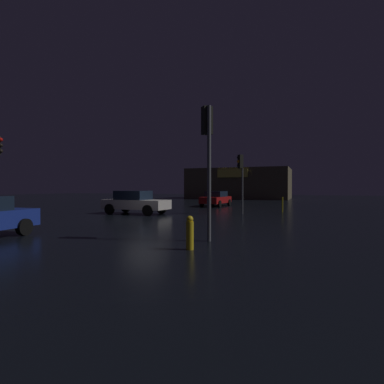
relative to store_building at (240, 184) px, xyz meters
The scene contains 8 objects.
ground_plane 33.34m from the store_building, 87.24° to the right, with size 120.00×120.00×0.00m, color black.
store_building is the anchor object (origin of this frame).
traffic_signal_opposite 29.40m from the store_building, 77.56° to the right, with size 0.42×0.42×3.95m.
traffic_signal_cross_left 39.95m from the store_building, 79.20° to the right, with size 0.42×0.42×4.46m.
car_near 31.25m from the store_building, 90.46° to the right, with size 4.55×2.16×1.55m.
car_crossing 21.39m from the store_building, 83.59° to the right, with size 2.13×4.36×1.42m.
fire_hydrant 41.56m from the store_building, 79.61° to the right, with size 0.22×0.22×0.97m.
bollard_kerb_a 27.71m from the store_building, 71.41° to the right, with size 0.09×0.09×1.10m, color gold.
Camera 1 is at (9.08, -15.71, 1.77)m, focal length 28.73 mm.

